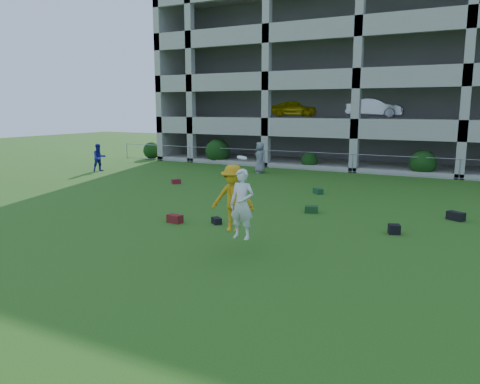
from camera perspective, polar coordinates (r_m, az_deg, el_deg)
The scene contains 14 objects.
ground at distance 12.61m, azimuth -8.96°, elevation -8.20°, with size 100.00×100.00×0.00m, color #235114.
bystander_a at distance 30.86m, azimuth -16.80°, elevation 4.04°, with size 0.84×0.65×1.73m, color navy.
bystander_c at distance 28.70m, azimuth 2.44°, elevation 4.20°, with size 0.93×0.60×1.90m, color slate.
bag_red_a at distance 16.52m, azimuth -7.94°, elevation -3.24°, with size 0.55×0.30×0.28m, color #560E1B.
bag_black_b at distance 16.21m, azimuth -2.88°, elevation -3.52°, with size 0.40×0.25×0.22m, color black.
bag_green_c at distance 18.11m, azimuth 8.69°, elevation -2.10°, with size 0.50×0.35×0.26m, color #15391A.
crate_d at distance 15.72m, azimuth 18.28°, elevation -4.32°, with size 0.35×0.35×0.30m, color black.
bag_black_e at distance 18.40m, azimuth 24.82°, elevation -2.68°, with size 0.60×0.30×0.30m, color black.
bag_red_f at distance 24.93m, azimuth -7.80°, elevation 1.28°, with size 0.45×0.28×0.24m, color #611310.
bag_green_g at distance 22.12m, azimuth 9.49°, elevation 0.11°, with size 0.50×0.30×0.25m, color #133618.
frisbee_contest at distance 12.80m, azimuth -0.56°, elevation -0.93°, with size 1.52×1.14×2.19m.
parking_garage at distance 37.99m, azimuth 17.27°, elevation 12.89°, with size 30.00×14.00×12.00m.
fence at distance 29.63m, azimuth 13.56°, elevation 3.46°, with size 36.06×0.06×1.20m.
shrub_row at distance 29.46m, azimuth 22.68°, elevation 4.67°, with size 34.38×2.52×3.50m.
Camera 1 is at (7.24, -9.54, 3.96)m, focal length 35.00 mm.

